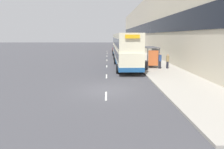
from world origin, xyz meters
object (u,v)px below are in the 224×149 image
at_px(bus_shelter, 152,53).
at_px(litter_bin, 146,65).
at_px(pedestrian_at_shelter, 168,61).
at_px(double_decker_bus_ahead, 121,45).
at_px(pedestrian_1, 160,61).
at_px(car_0, 116,49).
at_px(double_decker_bus_near, 127,50).

xyz_separation_m(bus_shelter, litter_bin, (-1.22, -2.52, -1.21)).
distance_m(bus_shelter, pedestrian_at_shelter, 2.42).
distance_m(double_decker_bus_ahead, pedestrian_1, 14.36).
relative_size(pedestrian_at_shelter, pedestrian_1, 0.94).
bearing_deg(bus_shelter, car_0, 97.88).
relative_size(bus_shelter, litter_bin, 4.00).
distance_m(car_0, litter_bin, 27.51).
bearing_deg(car_0, pedestrian_1, -81.34).
bearing_deg(car_0, litter_bin, -85.37).
distance_m(car_0, pedestrian_1, 26.93).
relative_size(double_decker_bus_ahead, car_0, 2.78).
bearing_deg(car_0, double_decker_bus_ahead, -89.00).
relative_size(double_decker_bus_ahead, pedestrian_at_shelter, 6.14).
bearing_deg(pedestrian_at_shelter, bus_shelter, 133.78).
bearing_deg(car_0, double_decker_bus_near, -89.67).
relative_size(bus_shelter, pedestrian_at_shelter, 2.39).
xyz_separation_m(double_decker_bus_near, car_0, (-0.15, 25.54, -1.46)).
xyz_separation_m(bus_shelter, pedestrian_1, (0.61, -1.73, -0.78)).
xyz_separation_m(double_decker_bus_ahead, litter_bin, (2.00, -14.57, -1.62)).
height_order(double_decker_bus_ahead, car_0, double_decker_bus_ahead).
height_order(double_decker_bus_ahead, litter_bin, double_decker_bus_ahead).
distance_m(double_decker_bus_near, double_decker_bus_ahead, 12.70).
xyz_separation_m(double_decker_bus_near, litter_bin, (2.08, -1.87, -1.62)).
height_order(car_0, pedestrian_at_shelter, pedestrian_at_shelter).
distance_m(pedestrian_at_shelter, pedestrian_1, 0.96).
height_order(double_decker_bus_near, pedestrian_1, double_decker_bus_near).
height_order(double_decker_bus_ahead, pedestrian_at_shelter, double_decker_bus_ahead).
distance_m(double_decker_bus_near, litter_bin, 3.23).
relative_size(pedestrian_at_shelter, litter_bin, 1.67).
relative_size(double_decker_bus_near, litter_bin, 10.66).
bearing_deg(pedestrian_at_shelter, litter_bin, -162.46).
height_order(double_decker_bus_ahead, pedestrian_1, double_decker_bus_ahead).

